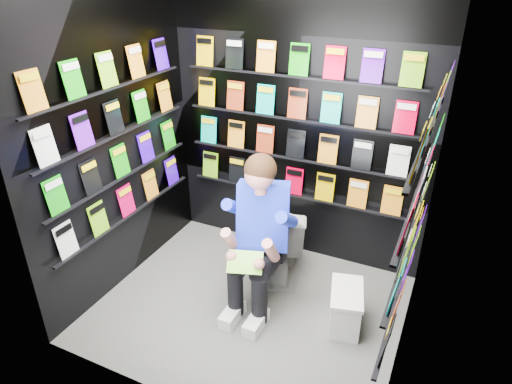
% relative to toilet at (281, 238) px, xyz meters
% --- Properties ---
extents(floor, '(2.40, 2.40, 0.00)m').
position_rel_toilet_xyz_m(floor, '(-0.05, -0.57, -0.37)').
color(floor, '#565654').
rests_on(floor, ground).
extents(wall_back, '(2.40, 0.04, 2.60)m').
position_rel_toilet_xyz_m(wall_back, '(-0.05, 0.43, 0.93)').
color(wall_back, black).
rests_on(wall_back, floor).
extents(wall_front, '(2.40, 0.04, 2.60)m').
position_rel_toilet_xyz_m(wall_front, '(-0.05, -1.57, 0.93)').
color(wall_front, black).
rests_on(wall_front, floor).
extents(wall_left, '(0.04, 2.00, 2.60)m').
position_rel_toilet_xyz_m(wall_left, '(-1.25, -0.57, 0.93)').
color(wall_left, black).
rests_on(wall_left, floor).
extents(wall_right, '(0.04, 2.00, 2.60)m').
position_rel_toilet_xyz_m(wall_right, '(1.15, -0.57, 0.93)').
color(wall_right, black).
rests_on(wall_right, floor).
extents(comics_back, '(2.10, 0.06, 1.37)m').
position_rel_toilet_xyz_m(comics_back, '(-0.05, 0.40, 0.94)').
color(comics_back, red).
rests_on(comics_back, wall_back).
extents(comics_left, '(0.06, 1.70, 1.37)m').
position_rel_toilet_xyz_m(comics_left, '(-1.22, -0.57, 0.94)').
color(comics_left, red).
rests_on(comics_left, wall_left).
extents(comics_right, '(0.06, 1.70, 1.37)m').
position_rel_toilet_xyz_m(comics_right, '(1.12, -0.57, 0.94)').
color(comics_right, red).
rests_on(comics_right, wall_right).
extents(toilet, '(0.64, 0.84, 0.73)m').
position_rel_toilet_xyz_m(toilet, '(0.00, 0.00, 0.00)').
color(toilet, white).
rests_on(toilet, floor).
extents(longbox, '(0.31, 0.45, 0.30)m').
position_rel_toilet_xyz_m(longbox, '(0.72, -0.43, -0.22)').
color(longbox, silver).
rests_on(longbox, floor).
extents(longbox_lid, '(0.34, 0.47, 0.03)m').
position_rel_toilet_xyz_m(longbox_lid, '(0.72, -0.43, -0.05)').
color(longbox_lid, silver).
rests_on(longbox_lid, longbox).
extents(reader, '(0.78, 0.94, 1.48)m').
position_rel_toilet_xyz_m(reader, '(0.00, -0.38, 0.42)').
color(reader, '#1124D2').
rests_on(reader, toilet).
extents(held_comic, '(0.30, 0.23, 0.11)m').
position_rel_toilet_xyz_m(held_comic, '(0.00, -0.73, 0.21)').
color(held_comic, green).
rests_on(held_comic, reader).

